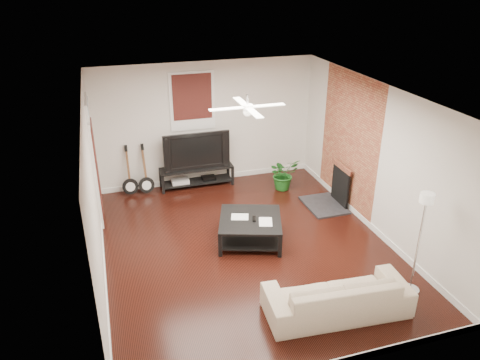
% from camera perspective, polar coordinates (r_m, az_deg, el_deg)
% --- Properties ---
extents(room, '(5.01, 6.01, 2.81)m').
position_cam_1_polar(room, '(7.87, 0.85, 0.49)').
color(room, black).
rests_on(room, ground).
extents(brick_accent, '(0.02, 2.20, 2.80)m').
position_cam_1_polar(brick_accent, '(9.69, 13.18, 4.58)').
color(brick_accent, '#984631').
rests_on(brick_accent, floor).
extents(fireplace, '(0.80, 1.10, 0.92)m').
position_cam_1_polar(fireplace, '(9.91, 11.21, -0.67)').
color(fireplace, black).
rests_on(fireplace, floor).
extents(window_back, '(1.00, 0.06, 1.30)m').
position_cam_1_polar(window_back, '(10.34, -5.87, 9.57)').
color(window_back, '#340F0E').
rests_on(window_back, wall_back).
extents(door_left, '(0.08, 1.00, 2.50)m').
position_cam_1_polar(door_left, '(9.36, -17.37, 2.38)').
color(door_left, white).
rests_on(door_left, wall_left).
extents(tv_stand, '(1.66, 0.44, 0.47)m').
position_cam_1_polar(tv_stand, '(10.74, -5.32, 0.44)').
color(tv_stand, black).
rests_on(tv_stand, floor).
extents(tv, '(1.49, 0.20, 0.86)m').
position_cam_1_polar(tv, '(10.50, -5.48, 3.77)').
color(tv, black).
rests_on(tv, tv_stand).
extents(coffee_table, '(1.40, 1.40, 0.46)m').
position_cam_1_polar(coffee_table, '(8.59, 1.26, -6.08)').
color(coffee_table, black).
rests_on(coffee_table, floor).
extents(sofa, '(2.15, 0.97, 0.61)m').
position_cam_1_polar(sofa, '(7.08, 11.82, -13.59)').
color(sofa, tan).
rests_on(sofa, floor).
extents(floor_lamp, '(0.30, 0.30, 1.71)m').
position_cam_1_polar(floor_lamp, '(7.51, 21.01, -7.33)').
color(floor_lamp, silver).
rests_on(floor_lamp, floor).
extents(potted_plant, '(0.76, 0.69, 0.73)m').
position_cam_1_polar(potted_plant, '(10.54, 5.34, 0.77)').
color(potted_plant, '#195A1B').
rests_on(potted_plant, floor).
extents(guitar_left, '(0.35, 0.25, 1.13)m').
position_cam_1_polar(guitar_left, '(10.41, -13.47, 1.03)').
color(guitar_left, black).
rests_on(guitar_left, floor).
extents(guitar_right, '(0.37, 0.28, 1.13)m').
position_cam_1_polar(guitar_right, '(10.40, -11.55, 1.20)').
color(guitar_right, black).
rests_on(guitar_right, floor).
extents(ceiling_fan, '(1.24, 1.24, 0.32)m').
position_cam_1_polar(ceiling_fan, '(7.46, 0.91, 8.92)').
color(ceiling_fan, white).
rests_on(ceiling_fan, ceiling).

